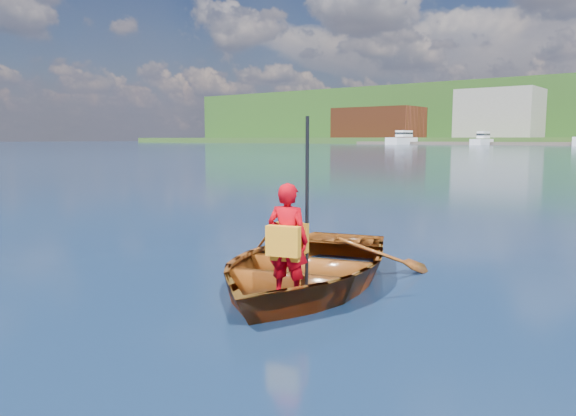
% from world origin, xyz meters
% --- Properties ---
extents(ground, '(600.00, 600.00, 0.00)m').
position_xyz_m(ground, '(0.00, 0.00, 0.00)').
color(ground, '#162549').
rests_on(ground, ground).
extents(rowboat, '(3.51, 4.22, 0.75)m').
position_xyz_m(rowboat, '(-0.37, 0.63, 0.23)').
color(rowboat, maroon).
rests_on(rowboat, ground).
extents(child_paddler, '(0.49, 0.42, 1.82)m').
position_xyz_m(child_paddler, '(0.03, -0.19, 0.69)').
color(child_paddler, '#C7020E').
rests_on(child_paddler, ground).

